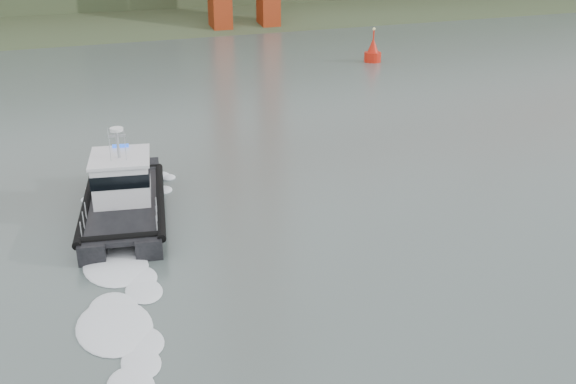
% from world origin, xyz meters
% --- Properties ---
extents(ground, '(400.00, 400.00, 0.00)m').
position_xyz_m(ground, '(0.00, 0.00, 0.00)').
color(ground, '#505F5C').
rests_on(ground, ground).
extents(patrol_boat, '(6.31, 11.62, 5.34)m').
position_xyz_m(patrol_boat, '(-8.65, 11.84, 1.34)').
color(patrol_boat, black).
rests_on(patrol_boat, ground).
extents(nav_buoy, '(2.06, 2.06, 4.29)m').
position_xyz_m(nav_buoy, '(27.25, 44.98, 1.13)').
color(nav_buoy, red).
rests_on(nav_buoy, ground).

